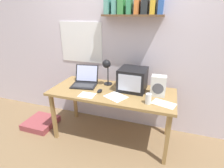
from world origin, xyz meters
The scene contains 13 objects.
ground_plane centered at (0.00, 0.00, 0.00)m, with size 12.00×12.00×0.00m, color olive.
back_wall centered at (0.00, 0.46, 1.31)m, with size 5.60×0.24×2.60m.
corner_desk centered at (0.00, 0.00, 0.68)m, with size 1.67×0.72×0.75m.
crt_monitor centered at (0.25, 0.13, 0.90)m, with size 0.37×0.36×0.30m.
laptop centered at (-0.45, 0.10, 0.81)m, with size 0.40×0.40×0.26m.
desk_lamp centered at (-0.13, 0.15, 1.03)m, with size 0.12×0.19×0.39m.
juice_glass centered at (0.51, -0.20, 0.80)m, with size 0.07×0.07×0.12m.
space_heater centered at (0.59, 0.05, 0.88)m, with size 0.19×0.14×0.26m.
computer_mouse centered at (-0.14, -0.09, 0.76)m, with size 0.06×0.11×0.03m.
open_notebook centered at (0.10, -0.16, 0.75)m, with size 0.32×0.30×0.00m.
printed_handout centered at (0.69, -0.15, 0.75)m, with size 0.30×0.23×0.00m.
loose_paper_near_laptop centered at (-0.26, -0.23, 0.75)m, with size 0.21×0.17×0.00m.
floor_cushion centered at (-1.19, -0.12, 0.05)m, with size 0.45×0.45×0.10m.
Camera 1 is at (0.69, -2.04, 1.73)m, focal length 28.00 mm.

